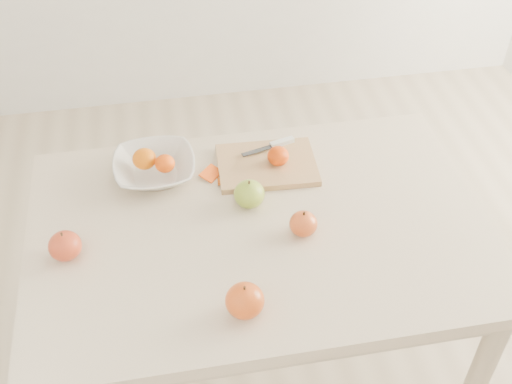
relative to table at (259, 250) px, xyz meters
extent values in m
plane|color=#C6B293|center=(0.00, 0.00, -0.65)|extent=(3.50, 3.50, 0.00)
cube|color=beige|center=(0.00, 0.00, 0.08)|extent=(1.20, 0.80, 0.04)
cylinder|color=#BCAA8E|center=(-0.54, 0.34, -0.30)|extent=(0.06, 0.06, 0.71)
cylinder|color=#BCAA8E|center=(0.54, 0.34, -0.30)|extent=(0.06, 0.06, 0.71)
cube|color=tan|center=(0.06, 0.22, 0.11)|extent=(0.29, 0.22, 0.02)
ellipsoid|color=#D24107|center=(0.09, 0.21, 0.14)|extent=(0.06, 0.06, 0.05)
imported|color=silver|center=(-0.25, 0.24, 0.13)|extent=(0.23, 0.23, 0.06)
ellipsoid|color=#CE6407|center=(-0.28, 0.25, 0.16)|extent=(0.07, 0.07, 0.06)
ellipsoid|color=#D65307|center=(-0.22, 0.23, 0.15)|extent=(0.06, 0.06, 0.05)
cube|color=#ED5010|center=(-0.10, 0.22, 0.10)|extent=(0.07, 0.07, 0.01)
cube|color=#C34E0D|center=(-0.06, 0.18, 0.10)|extent=(0.05, 0.04, 0.01)
cube|color=white|center=(0.12, 0.30, 0.12)|extent=(0.08, 0.04, 0.01)
cube|color=#3C3E44|center=(0.04, 0.27, 0.12)|extent=(0.10, 0.04, 0.00)
ellipsoid|color=#629921|center=(-0.01, 0.08, 0.14)|extent=(0.08, 0.08, 0.08)
ellipsoid|color=maroon|center=(-0.08, -0.27, 0.14)|extent=(0.09, 0.09, 0.08)
ellipsoid|color=#A22818|center=(0.10, -0.05, 0.13)|extent=(0.07, 0.07, 0.07)
ellipsoid|color=maroon|center=(-0.49, -0.02, 0.14)|extent=(0.08, 0.08, 0.07)
camera|label=1|loc=(-0.22, -1.16, 1.29)|focal=45.00mm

